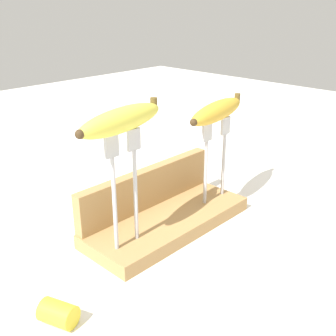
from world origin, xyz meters
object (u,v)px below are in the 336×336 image
at_px(fork_stand_right, 215,153).
at_px(banana_raised_left, 122,120).
at_px(fork_stand_left, 124,180).
at_px(banana_chunk_far, 58,313).
at_px(fork_fallen_near, 297,181).
at_px(banana_raised_right, 217,111).

relative_size(fork_stand_right, banana_raised_left, 0.90).
relative_size(fork_stand_left, banana_chunk_far, 3.38).
xyz_separation_m(fork_fallen_near, banana_chunk_far, (-0.67, 0.01, 0.01)).
distance_m(fork_stand_left, banana_raised_left, 0.10).
height_order(fork_stand_left, banana_raised_right, banana_raised_right).
height_order(fork_stand_right, banana_raised_right, banana_raised_right).
distance_m(fork_stand_right, banana_raised_left, 0.27).
distance_m(banana_raised_right, banana_chunk_far, 0.47).
xyz_separation_m(fork_stand_left, banana_raised_right, (0.24, -0.00, 0.07)).
bearing_deg(banana_raised_left, fork_stand_left, 9.26).
bearing_deg(banana_chunk_far, banana_raised_right, 7.29).
bearing_deg(banana_raised_right, fork_fallen_near, -13.93).
height_order(fork_stand_left, fork_stand_right, fork_stand_left).
bearing_deg(banana_chunk_far, fork_stand_left, 17.00).
distance_m(fork_stand_right, banana_chunk_far, 0.44).
bearing_deg(fork_stand_left, fork_fallen_near, -7.25).
height_order(fork_stand_right, banana_chunk_far, fork_stand_right).
relative_size(banana_raised_left, fork_fallen_near, 1.30).
bearing_deg(fork_fallen_near, banana_raised_right, 166.07).
height_order(fork_stand_left, fork_fallen_near, fork_stand_left).
xyz_separation_m(banana_raised_left, banana_raised_right, (0.24, -0.00, -0.03)).
distance_m(fork_fallen_near, banana_chunk_far, 0.67).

